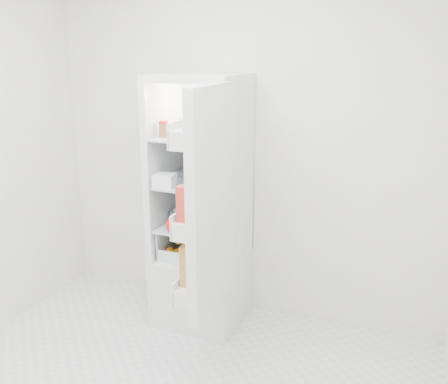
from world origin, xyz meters
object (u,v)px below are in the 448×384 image
at_px(refrigerator, 204,232).
at_px(red_cabbage, 224,214).
at_px(mushroom_bowl, 180,216).
at_px(fridge_door, 207,206).

xyz_separation_m(refrigerator, red_cabbage, (0.15, 0.01, 0.16)).
bearing_deg(mushroom_bowl, fridge_door, -50.66).
bearing_deg(fridge_door, refrigerator, 23.84).
bearing_deg(fridge_door, red_cabbage, 11.37).
bearing_deg(refrigerator, red_cabbage, 4.44).
bearing_deg(mushroom_bowl, refrigerator, 18.40).
distance_m(refrigerator, fridge_door, 0.83).
bearing_deg(fridge_door, mushroom_bowl, 37.06).
distance_m(mushroom_bowl, fridge_door, 0.81).
bearing_deg(red_cabbage, refrigerator, -175.56).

